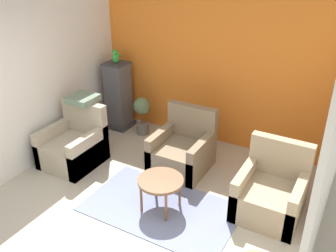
% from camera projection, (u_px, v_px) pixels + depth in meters
% --- Properties ---
extents(ground_plane, '(20.00, 20.00, 0.00)m').
position_uv_depth(ground_plane, '(103.00, 248.00, 4.47)').
color(ground_plane, '#B2A893').
rests_on(ground_plane, ground).
extents(wall_back_accent, '(4.38, 0.06, 2.70)m').
position_uv_depth(wall_back_accent, '(214.00, 68.00, 6.33)').
color(wall_back_accent, orange).
rests_on(wall_back_accent, ground_plane).
extents(wall_left, '(0.06, 3.15, 2.70)m').
position_uv_depth(wall_left, '(52.00, 74.00, 6.03)').
color(wall_left, silver).
rests_on(wall_left, ground_plane).
extents(area_rug, '(2.05, 1.23, 0.01)m').
position_uv_depth(area_rug, '(161.00, 208.00, 5.12)').
color(area_rug, slate).
rests_on(area_rug, ground_plane).
extents(coffee_table, '(0.61, 0.61, 0.48)m').
position_uv_depth(coffee_table, '(161.00, 183.00, 4.93)').
color(coffee_table, brown).
rests_on(coffee_table, ground_plane).
extents(armchair_left, '(0.83, 0.87, 0.96)m').
position_uv_depth(armchair_left, '(74.00, 146.00, 6.06)').
color(armchair_left, tan).
rests_on(armchair_left, ground_plane).
extents(armchair_right, '(0.83, 0.87, 0.96)m').
position_uv_depth(armchair_right, '(271.00, 194.00, 4.94)').
color(armchair_right, '#9E896B').
rests_on(armchair_right, ground_plane).
extents(armchair_middle, '(0.83, 0.87, 0.96)m').
position_uv_depth(armchair_middle, '(183.00, 151.00, 5.91)').
color(armchair_middle, '#7A664C').
rests_on(armchair_middle, ground_plane).
extents(birdcage, '(0.47, 0.47, 1.28)m').
position_uv_depth(birdcage, '(118.00, 96.00, 7.09)').
color(birdcage, '#353539').
rests_on(birdcage, ground_plane).
extents(parrot, '(0.12, 0.21, 0.25)m').
position_uv_depth(parrot, '(116.00, 57.00, 6.75)').
color(parrot, green).
rests_on(parrot, birdcage).
extents(potted_plant, '(0.34, 0.31, 0.73)m').
position_uv_depth(potted_plant, '(142.00, 111.00, 6.88)').
color(potted_plant, '#66605B').
rests_on(potted_plant, ground_plane).
extents(throw_pillow, '(0.43, 0.43, 0.10)m').
position_uv_depth(throw_pillow, '(83.00, 99.00, 5.98)').
color(throw_pillow, slate).
rests_on(throw_pillow, armchair_left).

